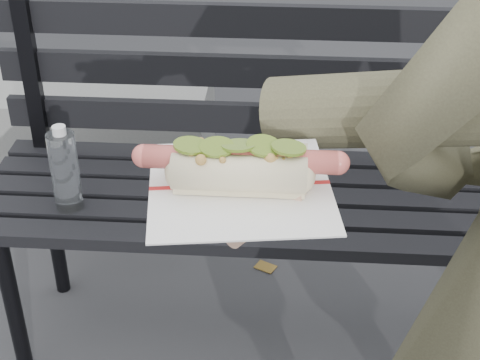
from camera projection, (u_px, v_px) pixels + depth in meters
name	position (u px, v px, depth m)	size (l,w,h in m)	color
park_bench	(290.00, 163.00, 1.78)	(1.50, 0.44, 0.88)	black
concrete_block	(40.00, 134.00, 2.58)	(1.20, 0.40, 0.40)	slate
held_hotdog	(425.00, 125.00, 0.80)	(0.63, 0.32, 0.20)	#433F2C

